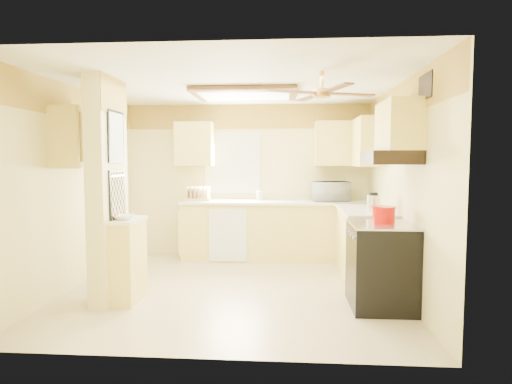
# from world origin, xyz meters

# --- Properties ---
(floor) EXTENTS (4.00, 4.00, 0.00)m
(floor) POSITION_xyz_m (0.00, 0.00, 0.00)
(floor) COLOR #CCB68D
(floor) RESTS_ON ground
(ceiling) EXTENTS (4.00, 4.00, 0.00)m
(ceiling) POSITION_xyz_m (0.00, 0.00, 2.50)
(ceiling) COLOR white
(ceiling) RESTS_ON wall_back
(wall_back) EXTENTS (4.00, 0.00, 4.00)m
(wall_back) POSITION_xyz_m (0.00, 1.90, 1.25)
(wall_back) COLOR #E8DA8D
(wall_back) RESTS_ON floor
(wall_front) EXTENTS (4.00, 0.00, 4.00)m
(wall_front) POSITION_xyz_m (0.00, -1.90, 1.25)
(wall_front) COLOR #E8DA8D
(wall_front) RESTS_ON floor
(wall_left) EXTENTS (0.00, 3.80, 3.80)m
(wall_left) POSITION_xyz_m (-2.00, 0.00, 1.25)
(wall_left) COLOR #E8DA8D
(wall_left) RESTS_ON floor
(wall_right) EXTENTS (0.00, 3.80, 3.80)m
(wall_right) POSITION_xyz_m (2.00, 0.00, 1.25)
(wall_right) COLOR #E8DA8D
(wall_right) RESTS_ON floor
(wallpaper_border) EXTENTS (4.00, 0.02, 0.40)m
(wallpaper_border) POSITION_xyz_m (0.00, 1.88, 2.30)
(wallpaper_border) COLOR yellow
(wallpaper_border) RESTS_ON wall_back
(partition_column) EXTENTS (0.20, 0.70, 2.50)m
(partition_column) POSITION_xyz_m (-1.35, -0.55, 1.25)
(partition_column) COLOR #E8DA8D
(partition_column) RESTS_ON floor
(partition_ledge) EXTENTS (0.25, 0.55, 0.90)m
(partition_ledge) POSITION_xyz_m (-1.13, -0.55, 0.45)
(partition_ledge) COLOR #FFEF77
(partition_ledge) RESTS_ON floor
(ledge_top) EXTENTS (0.28, 0.58, 0.04)m
(ledge_top) POSITION_xyz_m (-1.13, -0.55, 0.92)
(ledge_top) COLOR white
(ledge_top) RESTS_ON partition_ledge
(lower_cabinets_back) EXTENTS (3.00, 0.60, 0.90)m
(lower_cabinets_back) POSITION_xyz_m (0.50, 1.60, 0.45)
(lower_cabinets_back) COLOR #FFEF77
(lower_cabinets_back) RESTS_ON floor
(lower_cabinets_right) EXTENTS (0.60, 1.40, 0.90)m
(lower_cabinets_right) POSITION_xyz_m (1.70, 0.60, 0.45)
(lower_cabinets_right) COLOR #FFEF77
(lower_cabinets_right) RESTS_ON floor
(countertop_back) EXTENTS (3.04, 0.64, 0.04)m
(countertop_back) POSITION_xyz_m (0.50, 1.59, 0.92)
(countertop_back) COLOR white
(countertop_back) RESTS_ON lower_cabinets_back
(countertop_right) EXTENTS (0.64, 1.44, 0.04)m
(countertop_right) POSITION_xyz_m (1.69, 0.60, 0.92)
(countertop_right) COLOR white
(countertop_right) RESTS_ON lower_cabinets_right
(dishwasher_panel) EXTENTS (0.58, 0.02, 0.80)m
(dishwasher_panel) POSITION_xyz_m (-0.25, 1.29, 0.43)
(dishwasher_panel) COLOR white
(dishwasher_panel) RESTS_ON lower_cabinets_back
(window) EXTENTS (0.92, 0.02, 1.02)m
(window) POSITION_xyz_m (-0.25, 1.89, 1.55)
(window) COLOR white
(window) RESTS_ON wall_back
(upper_cab_back_left) EXTENTS (0.60, 0.35, 0.70)m
(upper_cab_back_left) POSITION_xyz_m (-0.85, 1.72, 1.85)
(upper_cab_back_left) COLOR #FFEF77
(upper_cab_back_left) RESTS_ON wall_back
(upper_cab_back_right) EXTENTS (0.90, 0.35, 0.70)m
(upper_cab_back_right) POSITION_xyz_m (1.55, 1.72, 1.85)
(upper_cab_back_right) COLOR #FFEF77
(upper_cab_back_right) RESTS_ON wall_back
(upper_cab_right) EXTENTS (0.35, 1.00, 0.70)m
(upper_cab_right) POSITION_xyz_m (1.82, 1.25, 1.85)
(upper_cab_right) COLOR #FFEF77
(upper_cab_right) RESTS_ON wall_right
(upper_cab_left_wall) EXTENTS (0.35, 0.75, 0.70)m
(upper_cab_left_wall) POSITION_xyz_m (-1.82, -0.25, 1.85)
(upper_cab_left_wall) COLOR #FFEF77
(upper_cab_left_wall) RESTS_ON wall_left
(upper_cab_over_stove) EXTENTS (0.35, 0.76, 0.52)m
(upper_cab_over_stove) POSITION_xyz_m (1.82, -0.55, 1.95)
(upper_cab_over_stove) COLOR #FFEF77
(upper_cab_over_stove) RESTS_ON wall_right
(stove) EXTENTS (0.68, 0.77, 0.92)m
(stove) POSITION_xyz_m (1.67, -0.55, 0.46)
(stove) COLOR black
(stove) RESTS_ON floor
(range_hood) EXTENTS (0.50, 0.76, 0.14)m
(range_hood) POSITION_xyz_m (1.74, -0.55, 1.62)
(range_hood) COLOR black
(range_hood) RESTS_ON upper_cab_over_stove
(poster_menu) EXTENTS (0.02, 0.42, 0.57)m
(poster_menu) POSITION_xyz_m (-1.24, -0.55, 1.85)
(poster_menu) COLOR black
(poster_menu) RESTS_ON partition_column
(poster_nashville) EXTENTS (0.02, 0.42, 0.57)m
(poster_nashville) POSITION_xyz_m (-1.24, -0.55, 1.20)
(poster_nashville) COLOR black
(poster_nashville) RESTS_ON partition_column
(ceiling_light_panel) EXTENTS (1.35, 0.95, 0.06)m
(ceiling_light_panel) POSITION_xyz_m (0.10, 0.50, 2.46)
(ceiling_light_panel) COLOR brown
(ceiling_light_panel) RESTS_ON ceiling
(ceiling_fan) EXTENTS (1.15, 1.15, 0.26)m
(ceiling_fan) POSITION_xyz_m (1.00, -0.70, 2.29)
(ceiling_fan) COLOR gold
(ceiling_fan) RESTS_ON ceiling
(vent_grate) EXTENTS (0.02, 0.40, 0.25)m
(vent_grate) POSITION_xyz_m (1.98, -0.90, 2.30)
(vent_grate) COLOR black
(vent_grate) RESTS_ON wall_right
(microwave) EXTENTS (0.59, 0.43, 0.31)m
(microwave) POSITION_xyz_m (1.34, 1.64, 1.09)
(microwave) COLOR white
(microwave) RESTS_ON countertop_back
(bowl) EXTENTS (0.23, 0.23, 0.05)m
(bowl) POSITION_xyz_m (-1.14, -0.64, 0.97)
(bowl) COLOR white
(bowl) RESTS_ON ledge_top
(dutch_oven) EXTENTS (0.26, 0.26, 0.17)m
(dutch_oven) POSITION_xyz_m (1.71, -0.45, 1.00)
(dutch_oven) COLOR #C40C04
(dutch_oven) RESTS_ON stove
(kettle) EXTENTS (0.16, 0.16, 0.25)m
(kettle) POSITION_xyz_m (1.74, 0.23, 1.05)
(kettle) COLOR silver
(kettle) RESTS_ON countertop_right
(dish_rack) EXTENTS (0.41, 0.32, 0.22)m
(dish_rack) POSITION_xyz_m (-0.78, 1.59, 1.02)
(dish_rack) COLOR tan
(dish_rack) RESTS_ON countertop_back
(utensil_crock) EXTENTS (0.11, 0.11, 0.22)m
(utensil_crock) POSITION_xyz_m (0.22, 1.74, 1.01)
(utensil_crock) COLOR white
(utensil_crock) RESTS_ON countertop_back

